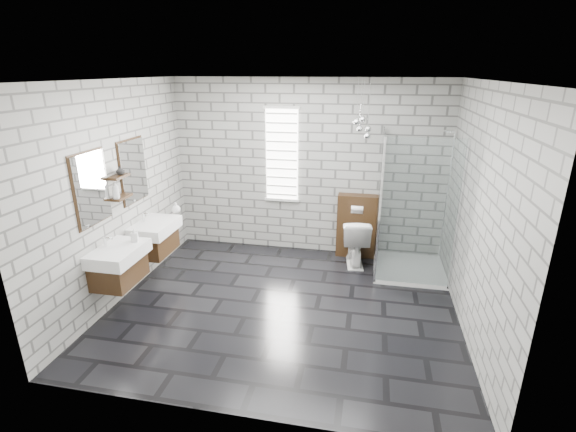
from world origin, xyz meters
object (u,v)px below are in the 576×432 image
(vanity_left, at_px, (116,255))
(cistern_panel, at_px, (356,226))
(toilet, at_px, (355,241))
(shower_enclosure, at_px, (405,242))
(vanity_right, at_px, (152,228))

(vanity_left, xyz_separation_m, cistern_panel, (2.71, 2.20, -0.26))
(toilet, bearing_deg, shower_enclosure, 153.67)
(shower_enclosure, bearing_deg, vanity_right, -166.59)
(vanity_right, distance_m, shower_enclosure, 3.51)
(vanity_left, relative_size, vanity_right, 1.00)
(vanity_right, height_order, cistern_panel, vanity_right)
(vanity_left, bearing_deg, shower_enclosure, 26.24)
(vanity_left, height_order, vanity_right, same)
(shower_enclosure, relative_size, toilet, 2.79)
(vanity_left, distance_m, toilet, 3.35)
(vanity_left, height_order, cistern_panel, vanity_left)
(vanity_right, xyz_separation_m, toilet, (2.71, 1.06, -0.39))
(vanity_left, bearing_deg, vanity_right, 90.00)
(shower_enclosure, bearing_deg, vanity_left, -153.76)
(vanity_left, bearing_deg, toilet, 35.42)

